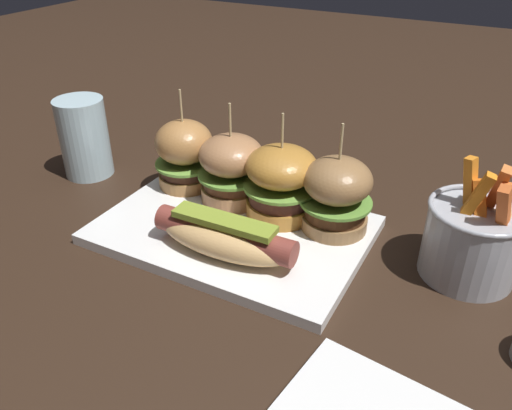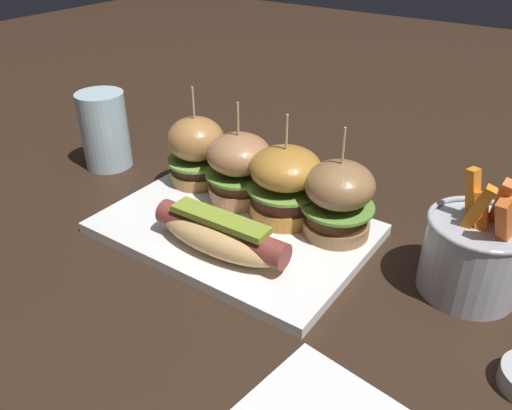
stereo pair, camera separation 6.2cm
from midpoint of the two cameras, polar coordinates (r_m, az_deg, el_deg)
The scene contains 9 objects.
ground_plane at distance 0.67m, azimuth 0.31°, elevation -3.22°, with size 3.00×3.00×0.00m, color black.
platter_main at distance 0.66m, azimuth 0.31°, elevation -2.72°, with size 0.33×0.23×0.01m, color white.
hot_dog at distance 0.60m, azimuth -1.00°, elevation -3.44°, with size 0.18×0.06×0.05m.
slider_far_left at distance 0.74m, azimuth -4.27°, elevation 6.07°, with size 0.09×0.09×0.14m.
slider_center_left at distance 0.69m, azimuth 0.65°, elevation 4.18°, with size 0.09×0.09×0.14m.
slider_center_right at distance 0.66m, azimuth 5.96°, elevation 2.38°, with size 0.10×0.10×0.14m.
slider_far_right at distance 0.63m, azimuth 11.95°, elevation 0.62°, with size 0.09×0.09×0.14m.
fries_bucket at distance 0.61m, azimuth 25.82°, elevation -4.99°, with size 0.11×0.11×0.14m.
water_glass at distance 0.84m, azimuth -14.45°, elevation 8.00°, with size 0.07×0.07×0.12m, color silver.
Camera 2 is at (0.34, -0.44, 0.37)m, focal length 36.00 mm.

